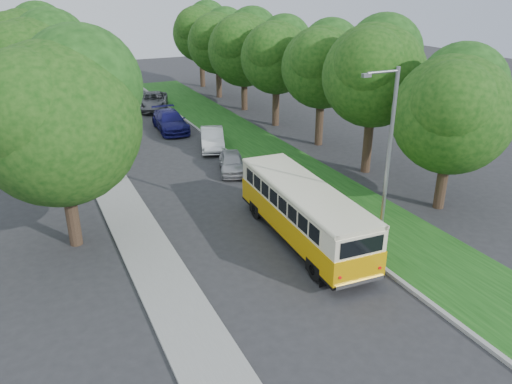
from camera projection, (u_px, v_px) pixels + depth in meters
name	position (u px, v px, depth m)	size (l,w,h in m)	color
ground	(265.00, 248.00, 22.15)	(120.00, 120.00, 0.00)	#2B2B2D
curb	(283.00, 193.00, 27.70)	(0.20, 70.00, 0.15)	gray
grass_verge	(319.00, 186.00, 28.63)	(4.50, 70.00, 0.13)	#154412
sidewalk	(132.00, 222.00, 24.39)	(2.20, 70.00, 0.12)	gray
treeline	(194.00, 56.00, 36.04)	(24.27, 41.91, 9.46)	#332319
lamppost_near	(387.00, 159.00, 20.03)	(1.71, 0.16, 8.00)	gray
lamppost_far	(89.00, 96.00, 31.99)	(1.71, 0.16, 7.50)	gray
warning_sign	(108.00, 149.00, 29.66)	(0.56, 0.10, 2.50)	gray
vintage_bus	(303.00, 214.00, 22.22)	(2.38, 9.24, 2.74)	#E9A707
car_silver	(232.00, 162.00, 30.74)	(1.47, 3.65, 1.24)	#AEADB2
car_white	(212.00, 139.00, 35.02)	(1.54, 4.41, 1.45)	white
car_blue	(170.00, 121.00, 39.23)	(2.16, 5.31, 1.54)	navy
car_grey	(154.00, 101.00, 45.76)	(2.52, 5.47, 1.52)	#4E5155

